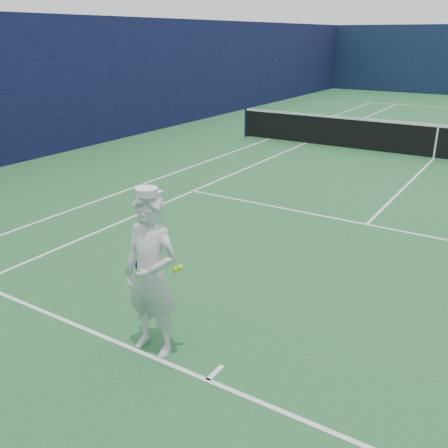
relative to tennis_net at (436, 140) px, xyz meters
name	(u,v)px	position (x,y,z in m)	size (l,w,h in m)	color
ground	(433,159)	(0.00, 0.00, -0.55)	(80.00, 80.00, 0.00)	#256334
court_markings	(433,159)	(0.00, 0.00, -0.55)	(11.03, 23.83, 0.01)	white
windscreen_fence	(444,89)	(0.00, 0.00, 1.45)	(20.12, 36.12, 4.00)	#0F1B39
tennis_net	(436,140)	(0.00, 0.00, 0.00)	(12.88, 0.09, 1.07)	#141E4C
tennis_player	(151,275)	(-0.84, -11.73, 0.40)	(0.79, 0.48, 1.96)	white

